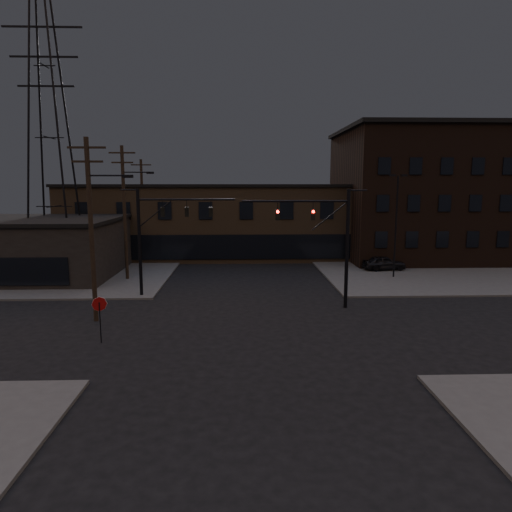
{
  "coord_description": "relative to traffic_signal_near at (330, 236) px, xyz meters",
  "views": [
    {
      "loc": [
        -0.59,
        -25.36,
        8.29
      ],
      "look_at": [
        0.44,
        5.02,
        3.5
      ],
      "focal_mm": 32.0,
      "sensor_mm": 36.0,
      "label": 1
    }
  ],
  "objects": [
    {
      "name": "lot_light_a",
      "position": [
        7.64,
        9.5,
        0.58
      ],
      "size": [
        1.5,
        0.28,
        9.14
      ],
      "color": "black",
      "rests_on": "ground"
    },
    {
      "name": "parked_car_lot_b",
      "position": [
        15.58,
        16.95,
        -4.12
      ],
      "size": [
        4.77,
        2.53,
        1.32
      ],
      "primitive_type": "imported",
      "rotation": [
        0.0,
        0.0,
        1.73
      ],
      "color": "silver",
      "rests_on": "sidewalk_ne"
    },
    {
      "name": "stop_sign",
      "position": [
        -13.36,
        -6.49,
        -3.09
      ],
      "size": [
        0.72,
        0.33,
        2.48
      ],
      "color": "black",
      "rests_on": "ground"
    },
    {
      "name": "building_right",
      "position": [
        16.64,
        21.5,
        2.07
      ],
      "size": [
        22.0,
        16.0,
        14.0
      ],
      "primitive_type": "cube",
      "color": "black",
      "rests_on": "ground"
    },
    {
      "name": "car_crossing",
      "position": [
        -8.13,
        19.98,
        -4.18
      ],
      "size": [
        2.26,
        4.76,
        1.51
      ],
      "primitive_type": "imported",
      "rotation": [
        0.0,
        0.0,
        -0.15
      ],
      "color": "black",
      "rests_on": "ground"
    },
    {
      "name": "traffic_signal_near",
      "position": [
        0.0,
        0.0,
        0.0
      ],
      "size": [
        7.12,
        0.24,
        8.0
      ],
      "color": "black",
      "rests_on": "ground"
    },
    {
      "name": "utility_pole_far",
      "position": [
        -16.86,
        21.5,
        0.85
      ],
      "size": [
        2.2,
        0.28,
        11.0
      ],
      "color": "black",
      "rests_on": "ground"
    },
    {
      "name": "transmission_tower",
      "position": [
        -23.36,
        13.5,
        7.57
      ],
      "size": [
        7.0,
        7.0,
        25.0
      ],
      "primitive_type": null,
      "color": "black",
      "rests_on": "ground"
    },
    {
      "name": "building_left",
      "position": [
        -25.36,
        11.5,
        -2.43
      ],
      "size": [
        16.0,
        12.0,
        5.0
      ],
      "primitive_type": "cube",
      "color": "black",
      "rests_on": "ground"
    },
    {
      "name": "sidewalk_ne",
      "position": [
        16.64,
        17.5,
        -4.86
      ],
      "size": [
        30.0,
        30.0,
        0.15
      ],
      "primitive_type": "cube",
      "color": "#474744",
      "rests_on": "ground"
    },
    {
      "name": "utility_pole_near",
      "position": [
        -14.79,
        -2.5,
        0.94
      ],
      "size": [
        3.7,
        0.28,
        11.0
      ],
      "color": "black",
      "rests_on": "ground"
    },
    {
      "name": "building_row",
      "position": [
        -5.36,
        23.5,
        -0.93
      ],
      "size": [
        40.0,
        12.0,
        8.0
      ],
      "primitive_type": "cube",
      "color": "brown",
      "rests_on": "ground"
    },
    {
      "name": "lot_light_b",
      "position": [
        13.64,
        14.5,
        0.58
      ],
      "size": [
        1.5,
        0.28,
        9.14
      ],
      "color": "black",
      "rests_on": "ground"
    },
    {
      "name": "utility_pole_mid",
      "position": [
        -15.79,
        9.5,
        1.19
      ],
      "size": [
        3.7,
        0.28,
        11.5
      ],
      "color": "black",
      "rests_on": "ground"
    },
    {
      "name": "sidewalk_nw",
      "position": [
        -27.36,
        17.5,
        -4.86
      ],
      "size": [
        30.0,
        30.0,
        0.15
      ],
      "primitive_type": "cube",
      "color": "#474744",
      "rests_on": "ground"
    },
    {
      "name": "traffic_signal_far",
      "position": [
        -12.07,
        3.5,
        0.08
      ],
      "size": [
        7.12,
        0.24,
        8.0
      ],
      "color": "black",
      "rests_on": "ground"
    },
    {
      "name": "parked_car_lot_a",
      "position": [
        7.8,
        12.75,
        -4.09
      ],
      "size": [
        4.18,
        1.98,
        1.38
      ],
      "primitive_type": "imported",
      "rotation": [
        0.0,
        0.0,
        1.66
      ],
      "color": "black",
      "rests_on": "sidewalk_ne"
    },
    {
      "name": "ground",
      "position": [
        -5.36,
        -4.5,
        -4.93
      ],
      "size": [
        140.0,
        140.0,
        0.0
      ],
      "primitive_type": "plane",
      "color": "black",
      "rests_on": "ground"
    }
  ]
}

